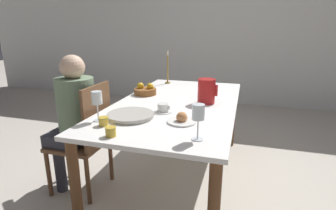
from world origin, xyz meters
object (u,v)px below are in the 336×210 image
at_px(chair_person_side, 86,137).
at_px(wine_glass_water, 97,99).
at_px(jam_jar_red, 111,131).
at_px(candlestick_tall, 168,71).
at_px(person_seated, 74,114).
at_px(fruit_bowl, 145,90).
at_px(red_pitcher, 206,91).
at_px(jam_jar_amber, 103,121).
at_px(serving_tray, 131,115).
at_px(teacup_near_person, 163,108).
at_px(wine_glass_juice, 198,114).
at_px(bread_plate, 182,120).

height_order(chair_person_side, wine_glass_water, wine_glass_water).
distance_m(jam_jar_red, candlestick_tall, 1.60).
relative_size(person_seated, fruit_bowl, 5.50).
xyz_separation_m(red_pitcher, jam_jar_amber, (-0.56, -0.73, -0.07)).
bearing_deg(fruit_bowl, jam_jar_amber, -86.89).
xyz_separation_m(jam_jar_red, candlestick_tall, (-0.13, 1.59, 0.12)).
bearing_deg(wine_glass_water, jam_jar_amber, -41.22).
bearing_deg(serving_tray, red_pitcher, 49.48).
height_order(red_pitcher, serving_tray, red_pitcher).
bearing_deg(teacup_near_person, wine_glass_juice, -51.62).
bearing_deg(wine_glass_juice, fruit_bowl, 126.43).
bearing_deg(jam_jar_amber, teacup_near_person, 53.45).
relative_size(person_seated, teacup_near_person, 8.24).
relative_size(red_pitcher, jam_jar_red, 3.13).
bearing_deg(teacup_near_person, person_seated, -174.34).
relative_size(jam_jar_red, candlestick_tall, 0.18).
distance_m(wine_glass_juice, teacup_near_person, 0.57).
height_order(serving_tray, jam_jar_red, jam_jar_red).
height_order(person_seated, serving_tray, person_seated).
bearing_deg(chair_person_side, person_seated, 95.49).
xyz_separation_m(jam_jar_amber, fruit_bowl, (-0.05, 0.86, 0.01)).
distance_m(wine_glass_water, wine_glass_juice, 0.72).
relative_size(serving_tray, jam_jar_amber, 5.10).
bearing_deg(chair_person_side, fruit_bowl, -30.25).
bearing_deg(person_seated, jam_jar_amber, -124.16).
height_order(teacup_near_person, jam_jar_red, teacup_near_person).
relative_size(wine_glass_juice, teacup_near_person, 1.48).
relative_size(person_seated, candlestick_tall, 3.14).
height_order(red_pitcher, bread_plate, red_pitcher).
bearing_deg(red_pitcher, fruit_bowl, 167.75).
bearing_deg(teacup_near_person, jam_jar_amber, -126.55).
xyz_separation_m(fruit_bowl, candlestick_tall, (0.05, 0.58, 0.11)).
height_order(wine_glass_water, fruit_bowl, wine_glass_water).
height_order(teacup_near_person, candlestick_tall, candlestick_tall).
relative_size(red_pitcher, teacup_near_person, 1.46).
height_order(person_seated, fruit_bowl, person_seated).
relative_size(teacup_near_person, bread_plate, 0.71).
xyz_separation_m(red_pitcher, wine_glass_juice, (0.07, -0.78, 0.05)).
distance_m(teacup_near_person, serving_tray, 0.26).
distance_m(jam_jar_amber, fruit_bowl, 0.87).
relative_size(chair_person_side, fruit_bowl, 4.41).
height_order(red_pitcher, jam_jar_red, red_pitcher).
relative_size(wine_glass_juice, jam_jar_amber, 3.17).
height_order(fruit_bowl, candlestick_tall, candlestick_tall).
bearing_deg(wine_glass_water, fruit_bowl, 87.53).
distance_m(wine_glass_juice, serving_tray, 0.60).
bearing_deg(person_seated, serving_tray, -101.27).
distance_m(wine_glass_water, jam_jar_red, 0.33).
relative_size(serving_tray, candlestick_tall, 0.91).
relative_size(wine_glass_water, jam_jar_amber, 3.14).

